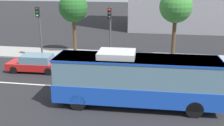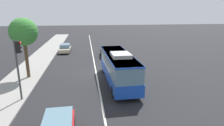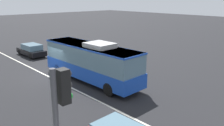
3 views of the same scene
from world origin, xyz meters
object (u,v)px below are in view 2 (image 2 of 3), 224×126
at_px(street_tree_kerbside_left, 24,32).
at_px(sedan_beige, 65,48).
at_px(sedan_black, 107,52).
at_px(traffic_light_mid_block, 19,60).
at_px(transit_bus, 118,66).

bearing_deg(street_tree_kerbside_left, sedan_beige, -11.29).
height_order(sedan_black, traffic_light_mid_block, traffic_light_mid_block).
bearing_deg(traffic_light_mid_block, transit_bus, 21.88).
bearing_deg(traffic_light_mid_block, sedan_beige, 87.57).
height_order(traffic_light_mid_block, street_tree_kerbside_left, street_tree_kerbside_left).
xyz_separation_m(sedan_black, traffic_light_mid_block, (-15.10, 8.89, 2.84)).
xyz_separation_m(transit_bus, traffic_light_mid_block, (-3.11, 8.75, 1.75)).
xyz_separation_m(sedan_black, street_tree_kerbside_left, (-9.21, 10.02, 4.46)).
xyz_separation_m(sedan_black, sedan_beige, (4.70, 7.24, 0.00)).
distance_m(sedan_beige, street_tree_kerbside_left, 14.86).
bearing_deg(transit_bus, traffic_light_mid_block, 107.96).
relative_size(transit_bus, street_tree_kerbside_left, 1.49).
distance_m(sedan_beige, traffic_light_mid_block, 20.07).
bearing_deg(street_tree_kerbside_left, transit_bus, -105.74).
bearing_deg(sedan_black, street_tree_kerbside_left, 131.31).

